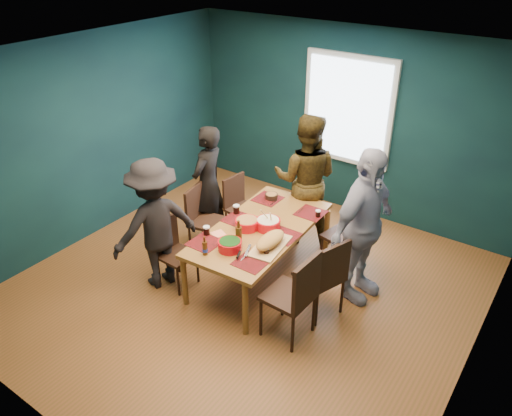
{
  "coord_description": "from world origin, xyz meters",
  "views": [
    {
      "loc": [
        2.84,
        -3.83,
        3.79
      ],
      "look_at": [
        -0.01,
        0.23,
        0.99
      ],
      "focal_mm": 35.0,
      "sensor_mm": 36.0,
      "label": 1
    }
  ],
  "objects_px": {
    "person_back": "(306,179)",
    "bowl_herbs": "(230,245)",
    "chair_right_near": "(297,292)",
    "person_right": "(363,227)",
    "chair_left_mid": "(201,215)",
    "person_near_left": "(155,224)",
    "dining_table": "(260,232)",
    "chair_right_mid": "(326,273)",
    "bowl_dumpling": "(268,224)",
    "bowl_salad": "(247,224)",
    "person_far_left": "(208,184)",
    "chair_left_near": "(172,247)",
    "cutting_board": "(270,242)",
    "chair_left_far": "(239,202)",
    "chair_right_far": "(350,233)"
  },
  "relations": [
    {
      "from": "person_back",
      "to": "person_right",
      "type": "height_order",
      "value": "person_right"
    },
    {
      "from": "chair_left_far",
      "to": "chair_left_mid",
      "type": "xyz_separation_m",
      "value": [
        -0.18,
        -0.58,
        0.02
      ]
    },
    {
      "from": "chair_left_far",
      "to": "chair_left_mid",
      "type": "height_order",
      "value": "chair_left_mid"
    },
    {
      "from": "dining_table",
      "to": "bowl_dumpling",
      "type": "relative_size",
      "value": 6.88
    },
    {
      "from": "person_far_left",
      "to": "person_back",
      "type": "relative_size",
      "value": 0.9
    },
    {
      "from": "dining_table",
      "to": "chair_left_mid",
      "type": "xyz_separation_m",
      "value": [
        -1.0,
        0.09,
        -0.14
      ]
    },
    {
      "from": "chair_right_far",
      "to": "bowl_dumpling",
      "type": "bearing_deg",
      "value": -123.32
    },
    {
      "from": "chair_right_near",
      "to": "bowl_herbs",
      "type": "relative_size",
      "value": 3.92
    },
    {
      "from": "dining_table",
      "to": "cutting_board",
      "type": "distance_m",
      "value": 0.45
    },
    {
      "from": "bowl_dumpling",
      "to": "person_far_left",
      "type": "bearing_deg",
      "value": 162.77
    },
    {
      "from": "chair_left_far",
      "to": "person_right",
      "type": "relative_size",
      "value": 0.47
    },
    {
      "from": "chair_right_near",
      "to": "person_far_left",
      "type": "bearing_deg",
      "value": 155.31
    },
    {
      "from": "chair_right_near",
      "to": "person_far_left",
      "type": "height_order",
      "value": "person_far_left"
    },
    {
      "from": "chair_left_mid",
      "to": "chair_left_near",
      "type": "distance_m",
      "value": 0.76
    },
    {
      "from": "chair_left_mid",
      "to": "person_near_left",
      "type": "xyz_separation_m",
      "value": [
        0.04,
        -0.83,
        0.28
      ]
    },
    {
      "from": "chair_left_mid",
      "to": "chair_left_near",
      "type": "height_order",
      "value": "chair_left_mid"
    },
    {
      "from": "person_far_left",
      "to": "person_back",
      "type": "distance_m",
      "value": 1.3
    },
    {
      "from": "person_far_left",
      "to": "bowl_salad",
      "type": "distance_m",
      "value": 1.14
    },
    {
      "from": "bowl_dumpling",
      "to": "bowl_salad",
      "type": "bearing_deg",
      "value": -146.54
    },
    {
      "from": "chair_left_near",
      "to": "chair_left_mid",
      "type": "bearing_deg",
      "value": 105.69
    },
    {
      "from": "person_right",
      "to": "bowl_herbs",
      "type": "height_order",
      "value": "person_right"
    },
    {
      "from": "chair_left_mid",
      "to": "chair_right_mid",
      "type": "relative_size",
      "value": 0.93
    },
    {
      "from": "bowl_dumpling",
      "to": "cutting_board",
      "type": "relative_size",
      "value": 0.4
    },
    {
      "from": "bowl_dumpling",
      "to": "bowl_herbs",
      "type": "relative_size",
      "value": 1.1
    },
    {
      "from": "chair_right_mid",
      "to": "bowl_salad",
      "type": "xyz_separation_m",
      "value": [
        -1.07,
        0.04,
        0.23
      ]
    },
    {
      "from": "bowl_dumpling",
      "to": "cutting_board",
      "type": "height_order",
      "value": "bowl_dumpling"
    },
    {
      "from": "person_back",
      "to": "cutting_board",
      "type": "distance_m",
      "value": 1.45
    },
    {
      "from": "person_far_left",
      "to": "person_right",
      "type": "height_order",
      "value": "person_right"
    },
    {
      "from": "chair_right_near",
      "to": "bowl_dumpling",
      "type": "xyz_separation_m",
      "value": [
        -0.79,
        0.66,
        0.2
      ]
    },
    {
      "from": "person_far_left",
      "to": "person_right",
      "type": "distance_m",
      "value": 2.23
    },
    {
      "from": "chair_left_mid",
      "to": "person_right",
      "type": "height_order",
      "value": "person_right"
    },
    {
      "from": "chair_right_mid",
      "to": "person_right",
      "type": "relative_size",
      "value": 0.53
    },
    {
      "from": "dining_table",
      "to": "bowl_salad",
      "type": "relative_size",
      "value": 7.13
    },
    {
      "from": "bowl_dumpling",
      "to": "chair_left_mid",
      "type": "bearing_deg",
      "value": 176.95
    },
    {
      "from": "dining_table",
      "to": "bowl_herbs",
      "type": "bearing_deg",
      "value": -94.25
    },
    {
      "from": "chair_right_mid",
      "to": "person_near_left",
      "type": "distance_m",
      "value": 2.02
    },
    {
      "from": "dining_table",
      "to": "person_right",
      "type": "distance_m",
      "value": 1.19
    },
    {
      "from": "chair_right_near",
      "to": "person_near_left",
      "type": "height_order",
      "value": "person_near_left"
    },
    {
      "from": "chair_left_far",
      "to": "person_near_left",
      "type": "distance_m",
      "value": 1.45
    },
    {
      "from": "chair_left_near",
      "to": "chair_right_mid",
      "type": "distance_m",
      "value": 1.85
    },
    {
      "from": "chair_left_mid",
      "to": "chair_right_mid",
      "type": "xyz_separation_m",
      "value": [
        1.95,
        -0.24,
        0.04
      ]
    },
    {
      "from": "chair_left_mid",
      "to": "chair_right_far",
      "type": "distance_m",
      "value": 1.92
    },
    {
      "from": "dining_table",
      "to": "chair_right_mid",
      "type": "relative_size",
      "value": 2.03
    },
    {
      "from": "chair_left_near",
      "to": "dining_table",
      "type": "bearing_deg",
      "value": 40.73
    },
    {
      "from": "dining_table",
      "to": "bowl_herbs",
      "type": "height_order",
      "value": "bowl_herbs"
    },
    {
      "from": "chair_right_mid",
      "to": "bowl_dumpling",
      "type": "height_order",
      "value": "bowl_dumpling"
    },
    {
      "from": "dining_table",
      "to": "chair_right_near",
      "type": "height_order",
      "value": "chair_right_near"
    },
    {
      "from": "bowl_herbs",
      "to": "chair_right_far",
      "type": "bearing_deg",
      "value": 58.68
    },
    {
      "from": "person_back",
      "to": "bowl_herbs",
      "type": "xyz_separation_m",
      "value": [
        0.04,
        -1.69,
        -0.1
      ]
    },
    {
      "from": "dining_table",
      "to": "chair_left_near",
      "type": "height_order",
      "value": "chair_left_near"
    }
  ]
}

